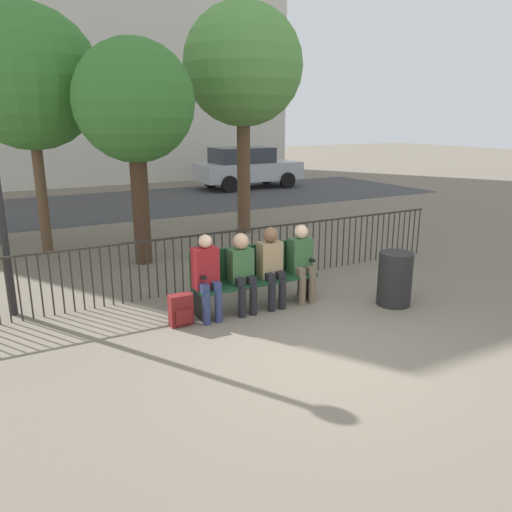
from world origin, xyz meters
TOP-DOWN VIEW (x-y plane):
  - ground_plane at (0.00, 0.00)m, footprint 80.00×80.00m
  - park_bench at (0.00, 1.78)m, footprint 1.90×0.45m
  - seated_person_0 at (-0.80, 1.65)m, footprint 0.34×0.39m
  - seated_person_1 at (-0.26, 1.65)m, footprint 0.34×0.39m
  - seated_person_2 at (0.23, 1.65)m, footprint 0.34×0.39m
  - seated_person_3 at (0.76, 1.65)m, footprint 0.34×0.39m
  - backpack at (-1.21, 1.62)m, footprint 0.31×0.20m
  - fence_railing at (-0.02, 2.83)m, footprint 9.01×0.03m
  - tree_1 at (2.22, 6.38)m, footprint 2.76×2.76m
  - tree_2 at (-2.31, 6.68)m, footprint 2.76×2.76m
  - tree_3 at (-0.76, 4.88)m, footprint 2.20×2.20m
  - street_surface at (0.00, 12.00)m, footprint 24.00×6.00m
  - parked_car_0 at (6.08, 13.57)m, footprint 4.20×1.94m
  - building_facade at (0.00, 20.00)m, footprint 20.00×6.00m
  - trash_bin at (1.90, 0.83)m, footprint 0.50×0.50m

SIDE VIEW (x-z plane):
  - ground_plane at x=0.00m, z-range 0.00..0.00m
  - street_surface at x=0.00m, z-range 0.00..0.01m
  - backpack at x=-1.21m, z-range 0.00..0.43m
  - trash_bin at x=1.90m, z-range 0.00..0.81m
  - park_bench at x=0.00m, z-range 0.04..0.96m
  - fence_railing at x=-0.02m, z-range 0.08..1.03m
  - seated_person_1 at x=-0.26m, z-range 0.08..1.25m
  - seated_person_3 at x=0.76m, z-range 0.07..1.26m
  - seated_person_0 at x=-0.80m, z-range 0.06..1.28m
  - seated_person_2 at x=0.23m, z-range 0.08..1.29m
  - parked_car_0 at x=6.08m, z-range 0.03..1.65m
  - tree_3 at x=-0.76m, z-range 0.92..5.05m
  - tree_2 at x=-2.31m, z-range 1.04..5.90m
  - tree_1 at x=2.22m, z-range 1.23..6.52m
  - building_facade at x=0.00m, z-range 0.00..14.44m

